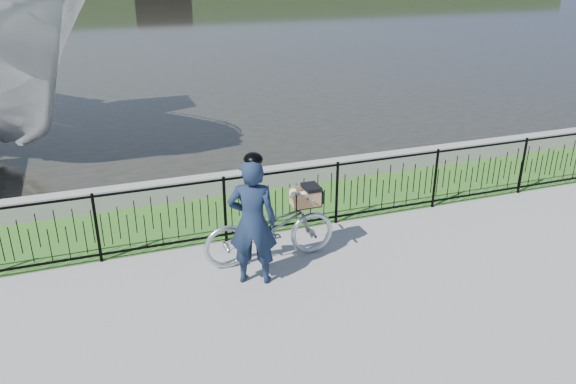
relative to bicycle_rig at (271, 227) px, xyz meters
name	(u,v)px	position (x,y,z in m)	size (l,w,h in m)	color
ground	(319,278)	(0.49, -0.77, -0.56)	(120.00, 120.00, 0.00)	gray
grass_strip	(265,208)	(0.49, 1.83, -0.55)	(60.00, 2.00, 0.01)	#32641F
water	(125,26)	(0.49, 32.23, -0.56)	(120.00, 120.00, 0.00)	black
quay_wall	(250,180)	(0.49, 2.83, -0.36)	(60.00, 0.30, 0.40)	gray
fence	(283,201)	(0.49, 0.83, 0.02)	(14.00, 0.06, 1.15)	black
bicycle_rig	(271,227)	(0.00, 0.00, 0.00)	(2.08, 0.73, 1.18)	#B2B9BF
cyclist	(252,221)	(-0.43, -0.50, 0.41)	(0.81, 0.67, 1.97)	#142037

